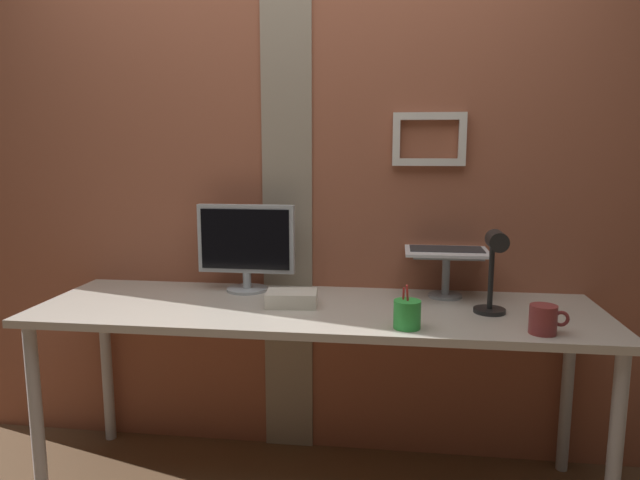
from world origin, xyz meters
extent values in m
cube|color=#9E563D|center=(0.00, 0.48, 1.15)|extent=(3.26, 0.12, 2.30)
cube|color=gray|center=(-0.04, 0.42, 1.15)|extent=(0.22, 0.01, 2.30)
cube|color=white|center=(0.57, 0.40, 1.53)|extent=(0.31, 0.03, 0.03)
cube|color=white|center=(0.57, 0.40, 1.34)|extent=(0.31, 0.03, 0.03)
cube|color=white|center=(0.44, 0.40, 1.43)|extent=(0.03, 0.03, 0.16)
cube|color=white|center=(0.71, 0.40, 1.43)|extent=(0.03, 0.03, 0.16)
cube|color=beige|center=(0.14, 0.09, 0.76)|extent=(2.22, 0.67, 0.03)
cylinder|color=#B2B2B7|center=(-0.91, -0.19, 0.37)|extent=(0.05, 0.05, 0.75)
cylinder|color=#B2B2B7|center=(1.19, -0.19, 0.37)|extent=(0.05, 0.05, 0.75)
cylinder|color=#B2B2B7|center=(-0.91, 0.36, 0.37)|extent=(0.05, 0.05, 0.75)
cylinder|color=#B2B2B7|center=(1.19, 0.36, 0.37)|extent=(0.05, 0.05, 0.75)
cylinder|color=#ADB2B7|center=(-0.20, 0.30, 0.78)|extent=(0.18, 0.18, 0.01)
cylinder|color=#ADB2B7|center=(-0.20, 0.30, 0.82)|extent=(0.04, 0.04, 0.07)
cube|color=#ADB2B7|center=(-0.20, 0.30, 1.01)|extent=(0.42, 0.04, 0.30)
cube|color=black|center=(-0.20, 0.28, 1.01)|extent=(0.39, 0.00, 0.26)
cylinder|color=gray|center=(0.65, 0.30, 0.78)|extent=(0.14, 0.14, 0.01)
cylinder|color=gray|center=(0.65, 0.30, 0.87)|extent=(0.03, 0.03, 0.17)
cube|color=gray|center=(0.65, 0.30, 0.96)|extent=(0.28, 0.22, 0.01)
cube|color=white|center=(0.65, 0.30, 0.97)|extent=(0.34, 0.25, 0.01)
cube|color=#2D2D30|center=(0.65, 0.32, 0.98)|extent=(0.30, 0.16, 0.00)
cube|color=white|center=(0.65, 0.47, 1.09)|extent=(0.34, 0.09, 0.23)
cube|color=black|center=(0.65, 0.46, 1.09)|extent=(0.31, 0.07, 0.20)
cylinder|color=black|center=(0.80, 0.09, 0.79)|extent=(0.12, 0.12, 0.02)
cylinder|color=black|center=(0.80, 0.09, 0.94)|extent=(0.02, 0.02, 0.30)
cylinder|color=black|center=(0.80, 0.00, 1.07)|extent=(0.07, 0.11, 0.07)
cylinder|color=green|center=(0.49, -0.15, 0.83)|extent=(0.09, 0.09, 0.10)
cylinder|color=red|center=(0.47, -0.13, 0.85)|extent=(0.02, 0.02, 0.13)
cylinder|color=red|center=(0.49, -0.15, 0.86)|extent=(0.02, 0.03, 0.15)
cylinder|color=maroon|center=(0.94, -0.15, 0.83)|extent=(0.09, 0.09, 0.10)
torus|color=maroon|center=(1.00, -0.15, 0.83)|extent=(0.06, 0.01, 0.06)
cube|color=silver|center=(0.04, 0.09, 0.81)|extent=(0.21, 0.16, 0.06)
camera|label=1|loc=(0.43, -2.08, 1.40)|focal=32.08mm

